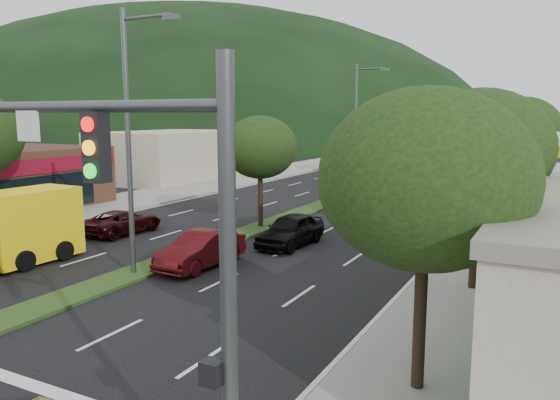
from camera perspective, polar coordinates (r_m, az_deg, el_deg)
The scene contains 24 objects.
sidewalk_right at distance 33.20m, azimuth 23.54°, elevation -2.43°, with size 5.00×90.00×0.15m, color gray.
sidewalk_left at distance 43.11m, azimuth -12.53°, elevation 0.56°, with size 6.00×90.00×0.15m, color gray.
median at distance 38.92m, azimuth 5.25°, elevation -0.17°, with size 1.60×56.00×0.12m, color #1E3613.
traffic_signal at distance 8.33m, azimuth -14.74°, elevation -2.00°, with size 6.12×0.40×7.00m.
bldg_left_far at distance 53.57m, azimuth -11.34°, elevation 4.59°, with size 9.00×14.00×4.60m, color beige.
hill_far at distance 151.01m, azimuth -11.28°, elevation 6.40°, with size 176.00×132.00×82.00m, color black.
tree_r_a at distance 11.93m, azimuth 14.97°, elevation 2.07°, with size 4.60×4.60×6.63m.
tree_r_b at distance 19.77m, azimuth 20.15°, elevation 5.06°, with size 4.80×4.80×6.94m.
tree_r_c at distance 27.73m, azimuth 22.33°, elevation 5.29°, with size 4.40×4.40×6.48m.
tree_r_d at distance 37.67m, azimuth 23.84°, elevation 6.65°, with size 5.00×5.00×7.17m.
tree_r_e at distance 47.66m, azimuth 24.66°, elevation 6.56°, with size 4.60×4.60×6.71m.
tree_med_near at distance 29.48m, azimuth -2.09°, elevation 5.50°, with size 4.00×4.00×6.02m.
tree_med_far at distance 53.60m, azimuth 11.92°, elevation 7.47°, with size 4.80×4.80×6.94m.
streetlight_near at distance 21.19m, azimuth -15.21°, elevation 6.99°, with size 2.60×0.25×10.00m.
streetlight_mid at distance 43.04m, azimuth 8.18°, elevation 8.03°, with size 2.60×0.25×10.00m.
suv_maroon at distance 29.71m, azimuth -16.15°, elevation -2.22°, with size 2.07×4.49×1.25m, color black.
car_queue_a at distance 25.94m, azimuth 1.10°, elevation -3.15°, with size 1.79×4.46×1.52m, color black.
car_queue_b at distance 28.99m, azimuth 14.07°, elevation -2.22°, with size 2.00×4.93×1.43m, color #525258.
car_queue_c at distance 22.58m, azimuth -8.27°, elevation -5.16°, with size 1.54×4.40×1.45m, color #520D13.
car_queue_d at distance 38.10m, azimuth 11.96°, elevation 0.54°, with size 2.52×5.46×1.52m, color black.
car_queue_e at distance 43.97m, azimuth 10.08°, elevation 1.54°, with size 1.50×3.73×1.27m, color #515156.
car_queue_f at distance 54.14m, azimuth 19.09°, elevation 2.59°, with size 1.89×4.64×1.35m, color black.
box_truck at distance 24.86m, azimuth -26.20°, elevation -2.97°, with size 2.60×6.30×3.07m.
motorhome at distance 35.66m, azimuth 16.73°, elevation 1.52°, with size 3.36×9.07×3.42m.
Camera 1 is at (14.57, -7.57, 6.18)m, focal length 35.00 mm.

